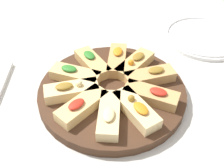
{
  "coord_description": "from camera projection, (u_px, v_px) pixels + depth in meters",
  "views": [
    {
      "loc": [
        0.44,
        0.06,
        0.43
      ],
      "look_at": [
        0.0,
        0.0,
        0.04
      ],
      "focal_mm": 42.0,
      "sensor_mm": 36.0,
      "label": 1
    }
  ],
  "objects": [
    {
      "name": "focaccia_slice_6",
      "position": [
        82.0,
        106.0,
        0.54
      ],
      "size": [
        0.12,
        0.1,
        0.03
      ],
      "color": "#DBB775",
      "rests_on": "serving_board"
    },
    {
      "name": "focaccia_slice_5",
      "position": [
        71.0,
        90.0,
        0.58
      ],
      "size": [
        0.08,
        0.13,
        0.04
      ],
      "color": "#E5C689",
      "rests_on": "serving_board"
    },
    {
      "name": "focaccia_slice_9",
      "position": [
        151.0,
        95.0,
        0.57
      ],
      "size": [
        0.07,
        0.13,
        0.03
      ],
      "color": "tan",
      "rests_on": "serving_board"
    },
    {
      "name": "focaccia_slice_3",
      "position": [
        92.0,
        63.0,
        0.65
      ],
      "size": [
        0.12,
        0.11,
        0.03
      ],
      "color": "tan",
      "rests_on": "serving_board"
    },
    {
      "name": "ground_plane",
      "position": [
        112.0,
        95.0,
        0.62
      ],
      "size": [
        3.0,
        3.0,
        0.0
      ],
      "primitive_type": "plane",
      "color": "beige"
    },
    {
      "name": "plate_left",
      "position": [
        204.0,
        36.0,
        0.8
      ],
      "size": [
        0.24,
        0.24,
        0.02
      ],
      "color": "white",
      "rests_on": "ground_plane"
    },
    {
      "name": "focaccia_slice_2",
      "position": [
        116.0,
        59.0,
        0.66
      ],
      "size": [
        0.12,
        0.05,
        0.03
      ],
      "color": "tan",
      "rests_on": "serving_board"
    },
    {
      "name": "focaccia_slice_8",
      "position": [
        136.0,
        109.0,
        0.53
      ],
      "size": [
        0.12,
        0.11,
        0.04
      ],
      "color": "#E5C689",
      "rests_on": "serving_board"
    },
    {
      "name": "focaccia_slice_0",
      "position": [
        150.0,
        76.0,
        0.61
      ],
      "size": [
        0.09,
        0.12,
        0.03
      ],
      "color": "tan",
      "rests_on": "serving_board"
    },
    {
      "name": "serving_board",
      "position": [
        112.0,
        92.0,
        0.61
      ],
      "size": [
        0.34,
        0.34,
        0.02
      ],
      "primitive_type": "cylinder",
      "color": "#422819",
      "rests_on": "ground_plane"
    },
    {
      "name": "focaccia_slice_1",
      "position": [
        135.0,
        64.0,
        0.65
      ],
      "size": [
        0.12,
        0.1,
        0.04
      ],
      "color": "tan",
      "rests_on": "serving_board"
    },
    {
      "name": "focaccia_slice_4",
      "position": [
        75.0,
        75.0,
        0.62
      ],
      "size": [
        0.07,
        0.12,
        0.03
      ],
      "color": "#DBB775",
      "rests_on": "serving_board"
    },
    {
      "name": "focaccia_slice_7",
      "position": [
        109.0,
        114.0,
        0.52
      ],
      "size": [
        0.12,
        0.05,
        0.03
      ],
      "color": "#E5C689",
      "rests_on": "serving_board"
    }
  ]
}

